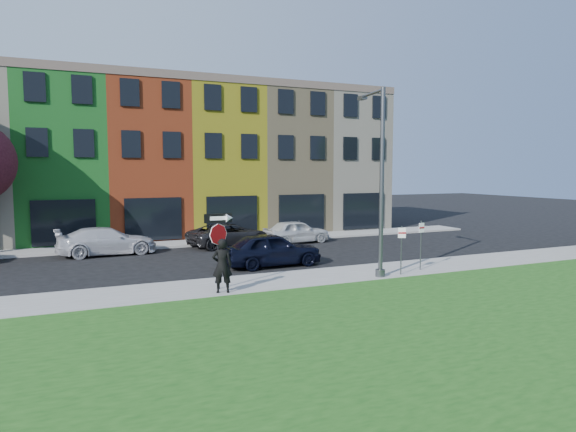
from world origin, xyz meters
name	(u,v)px	position (x,y,z in m)	size (l,w,h in m)	color
ground	(370,294)	(0.00, 0.00, 0.00)	(120.00, 120.00, 0.00)	black
sidewalk_near	(371,273)	(2.00, 3.00, 0.06)	(40.00, 3.00, 0.12)	gray
sidewalk_far	(191,243)	(-3.00, 15.00, 0.06)	(40.00, 2.40, 0.12)	gray
rowhouse_block	(176,163)	(-2.50, 21.18, 4.99)	(30.00, 10.12, 10.00)	beige
stop_sign	(218,235)	(-4.94, 2.50, 2.11)	(1.05, 0.10, 2.79)	black
man	(222,266)	(-4.99, 1.90, 1.10)	(0.80, 0.62, 1.95)	black
sedan_near	(271,249)	(-1.25, 6.41, 0.80)	(4.70, 1.94, 1.59)	black
parked_car_silver	(107,241)	(-7.99, 12.90, 0.74)	(5.16, 2.31, 1.47)	silver
parked_car_dark	(229,235)	(-1.15, 13.17, 0.69)	(5.34, 3.35, 1.38)	black
parked_car_white	(296,231)	(3.01, 12.78, 0.71)	(4.35, 2.13, 1.43)	silver
street_lamp	(379,182)	(1.78, 2.11, 3.98)	(0.70, 2.56, 7.66)	#484B4D
parking_sign_a	(401,244)	(2.77, 1.89, 1.41)	(0.30, 0.17, 2.05)	#484B4D
parking_sign_b	(421,239)	(4.17, 2.37, 1.47)	(0.32, 0.11, 2.16)	#484B4D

